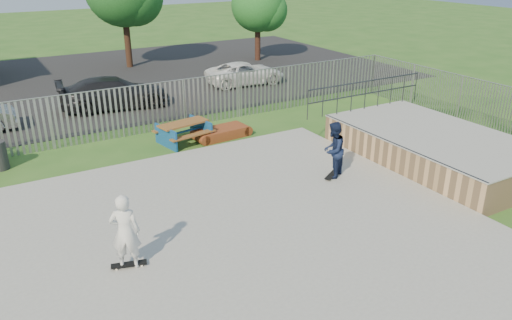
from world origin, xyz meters
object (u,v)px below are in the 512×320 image
car_dark (114,93)px  skater_navy (333,150)px  picnic_table (184,132)px  car_white (245,73)px  funbox (222,133)px  tree_right (258,5)px  skater_white (125,232)px

car_dark → skater_navy: skater_navy is taller
picnic_table → car_white: bearing=35.9°
skater_navy → car_white: bearing=-138.0°
funbox → skater_navy: bearing=-82.0°
car_white → tree_right: bearing=-31.5°
picnic_table → car_white: 9.43m
car_dark → skater_white: 13.54m
funbox → tree_right: size_ratio=0.38×
car_dark → car_white: bearing=-75.5°
car_dark → tree_right: 13.51m
skater_navy → funbox: bearing=-108.5°
skater_white → tree_right: bearing=-101.8°
skater_navy → skater_white: size_ratio=1.00×
skater_navy → car_dark: bearing=-103.2°
funbox → car_dark: 6.62m
picnic_table → car_dark: car_dark is taller
tree_right → skater_navy: bearing=-113.6°
skater_white → car_white: bearing=-102.2°
car_dark → skater_white: size_ratio=2.74×
picnic_table → car_white: (6.51, 6.82, 0.22)m
funbox → skater_white: size_ratio=1.11×
picnic_table → funbox: size_ratio=1.07×
tree_right → skater_navy: tree_right is taller
car_dark → skater_white: bearing=172.9°
car_white → skater_white: skater_white is taller
car_white → tree_right: 7.41m
car_white → tree_right: tree_right is taller
tree_right → funbox: bearing=-125.8°
car_white → car_dark: bearing=102.0°
picnic_table → tree_right: tree_right is taller
funbox → car_dark: (-2.50, 6.11, 0.55)m
picnic_table → skater_navy: bearing=-75.0°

